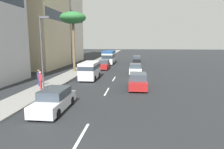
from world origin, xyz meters
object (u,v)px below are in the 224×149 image
object	(u,v)px
minibus_lead	(109,57)
palm_tree	(73,19)
car_fifth	(54,100)
car_seventh	(104,65)
car_third	(138,81)
street_lamp	(43,47)
pedestrian_near_lamp	(40,79)
van_fourth	(90,69)
pedestrian_mid_block	(39,77)
car_second	(135,69)
car_sixth	(137,60)

from	to	relation	value
minibus_lead	palm_tree	world-z (taller)	palm_tree
car_fifth	car_seventh	xyz separation A→B (m)	(22.46, -0.14, 0.06)
car_third	street_lamp	distance (m)	10.11
minibus_lead	pedestrian_near_lamp	xyz separation A→B (m)	(-25.50, 3.72, -0.43)
car_fifth	palm_tree	size ratio (longest dim) A/B	0.50
van_fourth	palm_tree	distance (m)	10.42
pedestrian_near_lamp	pedestrian_mid_block	xyz separation A→B (m)	(1.35, 0.83, -0.02)
car_second	car_seventh	distance (m)	7.58
palm_tree	car_seventh	bearing A→B (deg)	-48.08
pedestrian_mid_block	car_seventh	bearing A→B (deg)	-179.22
pedestrian_near_lamp	palm_tree	xyz separation A→B (m)	(13.02, 0.44, 7.36)
minibus_lead	van_fourth	distance (m)	18.82
minibus_lead	car_seventh	bearing A→B (deg)	0.91
car_fifth	car_sixth	bearing A→B (deg)	169.67
car_sixth	palm_tree	xyz separation A→B (m)	(-15.46, 10.37, 7.75)
car_second	car_sixth	bearing A→B (deg)	-1.22
van_fourth	car_fifth	world-z (taller)	van_fourth
van_fourth	car_fifth	size ratio (longest dim) A/B	1.03
car_sixth	car_seventh	size ratio (longest dim) A/B	1.06
van_fourth	pedestrian_near_lamp	bearing A→B (deg)	-28.29
car_sixth	pedestrian_near_lamp	xyz separation A→B (m)	(-28.48, 9.93, 0.38)
minibus_lead	street_lamp	distance (m)	27.22
pedestrian_near_lamp	car_second	bearing A→B (deg)	25.86
van_fourth	car_seventh	world-z (taller)	van_fourth
minibus_lead	pedestrian_near_lamp	bearing A→B (deg)	-8.30
pedestrian_near_lamp	palm_tree	world-z (taller)	palm_tree
street_lamp	car_sixth	bearing A→B (deg)	-16.46
car_fifth	pedestrian_mid_block	xyz separation A→B (m)	(6.95, 4.55, 0.41)
minibus_lead	van_fourth	size ratio (longest dim) A/B	1.40
van_fourth	car_sixth	bearing A→B (deg)	163.80
minibus_lead	car_seventh	xyz separation A→B (m)	(-8.63, -0.14, -0.79)
car_fifth	street_lamp	distance (m)	6.18
pedestrian_near_lamp	street_lamp	size ratio (longest dim) A/B	0.26
street_lamp	car_seventh	bearing A→B (deg)	-8.59
minibus_lead	car_fifth	distance (m)	31.11
car_fifth	car_seventh	distance (m)	22.46
minibus_lead	car_third	size ratio (longest dim) A/B	1.47
pedestrian_mid_block	street_lamp	size ratio (longest dim) A/B	0.26
car_fifth	car_seventh	bearing A→B (deg)	179.66
car_fifth	car_sixth	distance (m)	34.63
car_third	car_sixth	world-z (taller)	car_sixth
car_second	pedestrian_mid_block	world-z (taller)	pedestrian_mid_block
car_third	palm_tree	world-z (taller)	palm_tree
car_fifth	palm_tree	world-z (taller)	palm_tree
car_second	car_third	bearing A→B (deg)	-178.53
van_fourth	pedestrian_mid_block	size ratio (longest dim) A/B	2.72
van_fourth	car_fifth	xyz separation A→B (m)	(-12.27, -0.12, -0.57)
minibus_lead	car_second	size ratio (longest dim) A/B	1.54
minibus_lead	car_third	bearing A→B (deg)	14.61
van_fourth	pedestrian_mid_block	world-z (taller)	van_fourth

